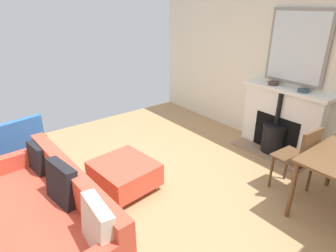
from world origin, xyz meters
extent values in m
cube|color=tan|center=(0.00, 0.00, 0.00)|extent=(5.81, 5.25, 0.01)
cube|color=silver|center=(-2.91, 0.00, 1.31)|extent=(0.12, 5.25, 2.62)
cube|color=#9E7A5B|center=(-2.46, 0.30, 0.01)|extent=(0.32, 1.17, 0.03)
cube|color=white|center=(-2.74, 0.30, 0.49)|extent=(0.22, 1.23, 0.97)
cube|color=black|center=(-2.64, 0.30, 0.31)|extent=(0.06, 0.73, 0.56)
cylinder|color=black|center=(-2.60, 0.30, 0.24)|extent=(0.36, 0.36, 0.42)
cylinder|color=black|center=(-2.60, 0.30, 0.46)|extent=(0.38, 0.38, 0.02)
cylinder|color=black|center=(-2.60, 0.30, 0.72)|extent=(0.07, 0.07, 0.50)
cube|color=white|center=(-2.71, 0.30, 1.00)|extent=(0.27, 1.31, 0.05)
cube|color=gray|center=(-2.82, 0.30, 1.59)|extent=(0.04, 0.88, 1.03)
cube|color=silver|center=(-2.80, 0.30, 1.59)|extent=(0.01, 0.80, 0.95)
cylinder|color=#47382D|center=(-2.73, 0.07, 1.05)|extent=(0.15, 0.15, 0.05)
torus|color=#47382D|center=(-2.73, 0.07, 1.07)|extent=(0.15, 0.15, 0.01)
cylinder|color=#334C56|center=(-2.73, 0.55, 1.04)|extent=(0.16, 0.16, 0.04)
torus|color=#334C56|center=(-2.73, 0.55, 1.06)|extent=(0.16, 0.16, 0.01)
cylinder|color=#B2B2B7|center=(0.49, -0.83, 0.05)|extent=(0.04, 0.04, 0.10)
cube|color=#D14C38|center=(0.80, 0.02, 0.25)|extent=(0.95, 2.01, 0.30)
cube|color=#D14C38|center=(0.43, 0.01, 0.57)|extent=(0.22, 1.98, 0.33)
cube|color=#D14C38|center=(0.84, -0.90, 0.50)|extent=(0.83, 0.15, 0.19)
cube|color=black|center=(0.56, -0.71, 0.55)|extent=(0.17, 0.35, 0.34)
cube|color=black|center=(0.53, 0.00, 0.59)|extent=(0.22, 0.43, 0.42)
cube|color=beige|center=(0.50, 0.72, 0.59)|extent=(0.17, 0.42, 0.42)
cylinder|color=#B2B2B7|center=(0.00, -0.55, 0.04)|extent=(0.04, 0.04, 0.09)
cylinder|color=#B2B2B7|center=(-0.06, 0.03, 0.04)|extent=(0.04, 0.04, 0.09)
cylinder|color=#B2B2B7|center=(-0.53, -0.61, 0.04)|extent=(0.04, 0.04, 0.09)
cylinder|color=#B2B2B7|center=(-0.59, -0.03, 0.04)|extent=(0.04, 0.04, 0.09)
cube|color=#D14C38|center=(-0.30, -0.29, 0.23)|extent=(0.74, 0.79, 0.28)
cube|color=brown|center=(0.42, -1.98, 0.16)|extent=(0.05, 0.05, 0.33)
cube|color=brown|center=(0.33, -1.51, 0.16)|extent=(0.05, 0.05, 0.33)
cube|color=brown|center=(0.83, -1.42, 0.16)|extent=(0.05, 0.05, 0.33)
cube|color=#2D60B2|center=(0.63, -1.70, 0.35)|extent=(0.69, 0.66, 0.08)
cube|color=#2D60B2|center=(0.58, -1.45, 0.58)|extent=(0.61, 0.21, 0.40)
cube|color=brown|center=(0.31, -1.76, 0.44)|extent=(0.14, 0.53, 0.04)
cylinder|color=brown|center=(-2.38, 1.25, 0.35)|extent=(0.05, 0.05, 0.69)
cylinder|color=brown|center=(-1.44, 1.25, 0.35)|extent=(0.05, 0.05, 0.69)
cylinder|color=brown|center=(-2.08, 0.83, 0.23)|extent=(0.03, 0.03, 0.46)
cylinder|color=brown|center=(-1.76, 0.81, 0.23)|extent=(0.03, 0.03, 0.46)
cylinder|color=brown|center=(-2.06, 1.15, 0.23)|extent=(0.03, 0.03, 0.46)
cylinder|color=brown|center=(-1.74, 1.13, 0.23)|extent=(0.03, 0.03, 0.46)
cube|color=brown|center=(-1.91, 0.98, 0.46)|extent=(0.43, 0.43, 0.02)
cube|color=brown|center=(-1.90, 1.15, 0.68)|extent=(0.36, 0.06, 0.40)
camera|label=1|loc=(1.10, 2.38, 2.16)|focal=30.09mm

